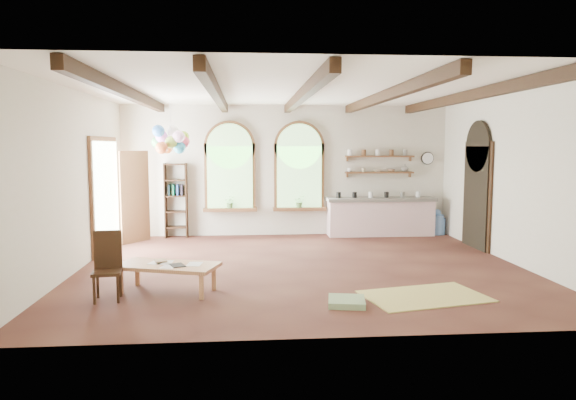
{
  "coord_description": "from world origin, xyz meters",
  "views": [
    {
      "loc": [
        -1.0,
        -9.16,
        2.2
      ],
      "look_at": [
        -0.21,
        0.6,
        1.17
      ],
      "focal_mm": 32.0,
      "sensor_mm": 36.0,
      "label": 1
    }
  ],
  "objects": [
    {
      "name": "wall_shelf_lower",
      "position": [
        2.3,
        3.38,
        1.55
      ],
      "size": [
        1.7,
        0.24,
        0.04
      ],
      "primitive_type": "cube",
      "color": "brown",
      "rests_on": "wall_back"
    },
    {
      "name": "balloon_cluster",
      "position": [
        -2.65,
        2.31,
        2.33
      ],
      "size": [
        0.86,
        0.9,
        1.16
      ],
      "color": "white",
      "rests_on": "floor"
    },
    {
      "name": "right_doorway",
      "position": [
        3.95,
        1.5,
        1.1
      ],
      "size": [
        0.1,
        1.3,
        2.4
      ],
      "primitive_type": "cube",
      "color": "black",
      "rests_on": "floor"
    },
    {
      "name": "potted_plant_left",
      "position": [
        -1.4,
        3.32,
        0.85
      ],
      "size": [
        0.27,
        0.23,
        0.3
      ],
      "primitive_type": "imported",
      "color": "#598C4C",
      "rests_on": "window_left"
    },
    {
      "name": "floor",
      "position": [
        0.0,
        0.0,
        0.0
      ],
      "size": [
        8.0,
        8.0,
        0.0
      ],
      "primitive_type": "plane",
      "color": "brown",
      "rests_on": "ground"
    },
    {
      "name": "ceiling_beams",
      "position": [
        0.0,
        0.0,
        3.1
      ],
      "size": [
        6.2,
        6.8,
        0.18
      ],
      "primitive_type": null,
      "color": "#311F0F",
      "rests_on": "ceiling"
    },
    {
      "name": "coffee_table",
      "position": [
        -2.2,
        -1.43,
        0.38
      ],
      "size": [
        1.64,
        1.12,
        0.43
      ],
      "color": "tan",
      "rests_on": "floor"
    },
    {
      "name": "shelf_vase",
      "position": [
        2.95,
        3.38,
        1.67
      ],
      "size": [
        0.18,
        0.18,
        0.19
      ],
      "primitive_type": "imported",
      "color": "slate",
      "rests_on": "wall_shelf_lower"
    },
    {
      "name": "window_right",
      "position": [
        0.3,
        3.43,
        1.63
      ],
      "size": [
        1.3,
        0.28,
        2.2
      ],
      "color": "brown",
      "rests_on": "floor"
    },
    {
      "name": "water_jug_b",
      "position": [
        3.82,
        3.2,
        0.23
      ],
      "size": [
        0.27,
        0.27,
        0.53
      ],
      "color": "#5A85C0",
      "rests_on": "floor"
    },
    {
      "name": "floor_cushion",
      "position": [
        0.38,
        -2.28,
        0.04
      ],
      "size": [
        0.58,
        0.58,
        0.09
      ],
      "primitive_type": "cube",
      "rotation": [
        0.0,
        0.0,
        -0.17
      ],
      "color": "gray",
      "rests_on": "floor"
    },
    {
      "name": "bookshelf",
      "position": [
        -2.7,
        3.32,
        0.9
      ],
      "size": [
        0.53,
        0.32,
        1.8
      ],
      "color": "#311F0F",
      "rests_on": "floor"
    },
    {
      "name": "shelf_cup_a",
      "position": [
        1.55,
        3.38,
        1.62
      ],
      "size": [
        0.12,
        0.1,
        0.1
      ],
      "primitive_type": "imported",
      "color": "white",
      "rests_on": "wall_shelf_lower"
    },
    {
      "name": "left_doorway",
      "position": [
        -3.95,
        1.8,
        1.15
      ],
      "size": [
        0.1,
        1.9,
        2.5
      ],
      "primitive_type": "cube",
      "color": "brown",
      "rests_on": "floor"
    },
    {
      "name": "wall_clock",
      "position": [
        3.55,
        3.45,
        1.9
      ],
      "size": [
        0.32,
        0.04,
        0.32
      ],
      "primitive_type": "cylinder",
      "rotation": [
        1.57,
        0.0,
        0.0
      ],
      "color": "black",
      "rests_on": "wall_back"
    },
    {
      "name": "wall_shelf_upper",
      "position": [
        2.3,
        3.38,
        1.95
      ],
      "size": [
        1.7,
        0.24,
        0.04
      ],
      "primitive_type": "cube",
      "color": "brown",
      "rests_on": "wall_back"
    },
    {
      "name": "floor_mat",
      "position": [
        1.6,
        -2.0,
        0.01
      ],
      "size": [
        1.93,
        1.42,
        0.02
      ],
      "primitive_type": "cube",
      "rotation": [
        0.0,
        0.0,
        0.21
      ],
      "color": "tan",
      "rests_on": "floor"
    },
    {
      "name": "tablet",
      "position": [
        -2.04,
        -1.54,
        0.44
      ],
      "size": [
        0.28,
        0.33,
        0.01
      ],
      "primitive_type": "cube",
      "rotation": [
        0.0,
        0.0,
        0.41
      ],
      "color": "black",
      "rests_on": "coffee_table"
    },
    {
      "name": "shelf_bowl_b",
      "position": [
        2.6,
        3.38,
        1.6
      ],
      "size": [
        0.2,
        0.2,
        0.06
      ],
      "primitive_type": "imported",
      "color": "#8C664C",
      "rests_on": "wall_shelf_lower"
    },
    {
      "name": "side_chair",
      "position": [
        -3.0,
        -1.78,
        0.29
      ],
      "size": [
        0.44,
        0.44,
        0.99
      ],
      "color": "#311F0F",
      "rests_on": "floor"
    },
    {
      "name": "water_jug_a",
      "position": [
        3.75,
        3.2,
        0.27
      ],
      "size": [
        0.33,
        0.33,
        0.64
      ],
      "color": "#5A85C0",
      "rests_on": "floor"
    },
    {
      "name": "shelf_bowl_a",
      "position": [
        2.25,
        3.38,
        1.6
      ],
      "size": [
        0.22,
        0.22,
        0.05
      ],
      "primitive_type": "imported",
      "color": "beige",
      "rests_on": "wall_shelf_lower"
    },
    {
      "name": "potted_plant_right",
      "position": [
        0.3,
        3.32,
        0.85
      ],
      "size": [
        0.27,
        0.23,
        0.3
      ],
      "primitive_type": "imported",
      "color": "#598C4C",
      "rests_on": "window_right"
    },
    {
      "name": "table_book",
      "position": [
        -2.42,
        -1.27,
        0.44
      ],
      "size": [
        0.24,
        0.3,
        0.02
      ],
      "primitive_type": "imported",
      "rotation": [
        0.0,
        0.0,
        0.27
      ],
      "color": "olive",
      "rests_on": "coffee_table"
    },
    {
      "name": "shelf_cup_b",
      "position": [
        1.9,
        3.38,
        1.62
      ],
      "size": [
        0.1,
        0.1,
        0.09
      ],
      "primitive_type": "imported",
      "color": "beige",
      "rests_on": "wall_shelf_lower"
    },
    {
      "name": "kitchen_counter",
      "position": [
        2.3,
        3.2,
        0.48
      ],
      "size": [
        2.68,
        0.62,
        0.94
      ],
      "color": "beige",
      "rests_on": "floor"
    },
    {
      "name": "window_left",
      "position": [
        -1.4,
        3.43,
        1.63
      ],
      "size": [
        1.3,
        0.28,
        2.2
      ],
      "color": "brown",
      "rests_on": "floor"
    }
  ]
}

